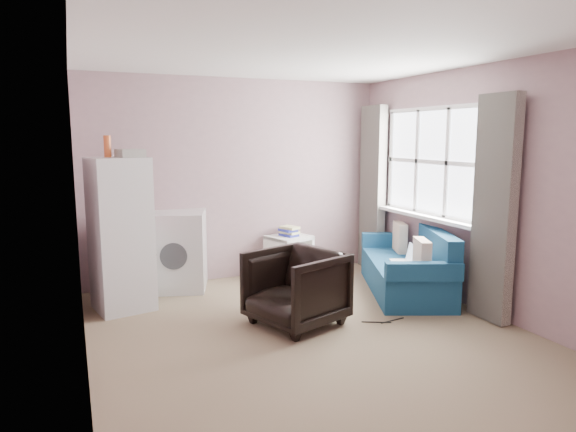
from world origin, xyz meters
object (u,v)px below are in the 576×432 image
at_px(fridge, 121,233).
at_px(side_table, 289,252).
at_px(armchair, 296,284).
at_px(sofa, 410,268).
at_px(washing_machine, 177,249).

relative_size(fridge, side_table, 2.80).
xyz_separation_m(armchair, sofa, (1.64, 0.44, -0.12)).
bearing_deg(fridge, side_table, 2.14).
xyz_separation_m(armchair, fridge, (-1.48, 1.12, 0.41)).
height_order(washing_machine, sofa, washing_machine).
height_order(armchair, washing_machine, washing_machine).
bearing_deg(washing_machine, fridge, -124.63).
height_order(fridge, washing_machine, fridge).
bearing_deg(side_table, sofa, -50.27).
distance_m(fridge, sofa, 3.23).
distance_m(washing_machine, sofa, 2.73).
relative_size(armchair, side_table, 1.23).
xyz_separation_m(washing_machine, side_table, (1.44, 0.02, -0.18)).
xyz_separation_m(armchair, side_table, (0.63, 1.65, -0.09)).
height_order(fridge, side_table, fridge).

